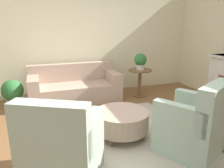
% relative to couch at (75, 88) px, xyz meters
% --- Properties ---
extents(ground_plane, '(16.00, 16.00, 0.00)m').
position_rel_couch_xyz_m(ground_plane, '(0.27, -2.03, -0.31)').
color(ground_plane, brown).
extents(wall_back, '(9.18, 0.12, 2.80)m').
position_rel_couch_xyz_m(wall_back, '(0.27, 0.62, 1.09)').
color(wall_back, beige).
rests_on(wall_back, ground_plane).
extents(rug, '(2.62, 2.53, 0.01)m').
position_rel_couch_xyz_m(rug, '(0.27, -2.03, -0.31)').
color(rug, '#B2A893').
rests_on(rug, ground_plane).
extents(couch, '(2.08, 0.91, 0.85)m').
position_rel_couch_xyz_m(couch, '(0.00, 0.00, 0.00)').
color(couch, tan).
rests_on(couch, ground_plane).
extents(armchair_left, '(1.07, 1.06, 1.05)m').
position_rel_couch_xyz_m(armchair_left, '(-0.63, -2.79, 0.10)').
color(armchair_left, '#9EB29E').
rests_on(armchair_left, rug).
extents(armchair_right, '(1.07, 1.06, 1.05)m').
position_rel_couch_xyz_m(armchair_right, '(1.18, -2.79, 0.10)').
color(armchair_right, '#9EB29E').
rests_on(armchair_right, rug).
extents(ottoman_table, '(0.87, 0.87, 0.43)m').
position_rel_couch_xyz_m(ottoman_table, '(0.41, -2.01, -0.03)').
color(ottoman_table, tan).
rests_on(ottoman_table, rug).
extents(side_table, '(0.58, 0.58, 0.69)m').
position_rel_couch_xyz_m(side_table, '(1.60, -0.24, 0.16)').
color(side_table, brown).
rests_on(side_table, ground_plane).
extents(potted_plant_on_side_table, '(0.30, 0.30, 0.40)m').
position_rel_couch_xyz_m(potted_plant_on_side_table, '(1.60, -0.24, 0.60)').
color(potted_plant_on_side_table, beige).
rests_on(potted_plant_on_side_table, side_table).
extents(potted_plant_floor, '(0.46, 0.46, 0.64)m').
position_rel_couch_xyz_m(potted_plant_floor, '(-1.36, -0.08, 0.05)').
color(potted_plant_floor, beige).
rests_on(potted_plant_floor, ground_plane).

